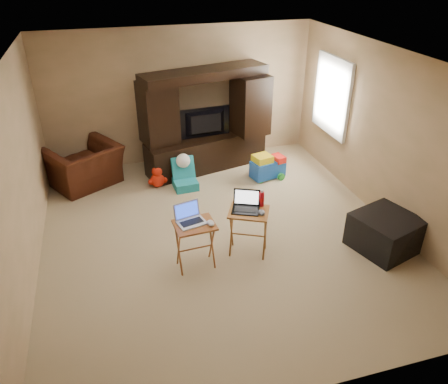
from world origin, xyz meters
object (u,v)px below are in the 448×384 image
object	(u,v)px
laptop_left	(191,215)
mouse_left	(211,223)
ottoman	(385,233)
push_toy	(268,166)
tray_table_left	(195,246)
water_bottle	(262,199)
child_rocker	(185,175)
entertainment_center	(206,121)
recliner	(85,166)
television	(206,124)
mouse_right	(262,212)
plush_toy	(157,177)
laptop_right	(246,203)
tray_table_right	(248,232)

from	to	relation	value
laptop_left	mouse_left	distance (m)	0.26
ottoman	push_toy	bearing A→B (deg)	107.79
tray_table_left	water_bottle	distance (m)	1.06
child_rocker	ottoman	xyz separation A→B (m)	(2.30, -2.44, -0.02)
entertainment_center	recliner	bearing A→B (deg)	168.45
child_rocker	tray_table_left	size ratio (longest dim) A/B	0.80
television	water_bottle	world-z (taller)	television
mouse_right	water_bottle	distance (m)	0.22
plush_toy	push_toy	size ratio (longest dim) A/B	0.63
push_toy	water_bottle	world-z (taller)	water_bottle
entertainment_center	plush_toy	xyz separation A→B (m)	(-1.00, -0.50, -0.74)
television	ottoman	size ratio (longest dim) A/B	1.22
push_toy	recliner	bearing A→B (deg)	155.70
mouse_right	water_bottle	world-z (taller)	water_bottle
child_rocker	laptop_right	xyz separation A→B (m)	(0.41, -2.02, 0.53)
water_bottle	push_toy	bearing A→B (deg)	66.11
recliner	child_rocker	size ratio (longest dim) A/B	2.11
ottoman	tray_table_right	size ratio (longest dim) A/B	1.15
entertainment_center	mouse_left	size ratio (longest dim) A/B	17.05
push_toy	mouse_right	xyz separation A→B (m)	(-0.93, -2.15, 0.47)
entertainment_center	plush_toy	bearing A→B (deg)	-167.15
push_toy	mouse_left	distance (m)	2.76
mouse_left	push_toy	bearing A→B (deg)	53.54
television	tray_table_right	size ratio (longest dim) A/B	1.41
tray_table_right	child_rocker	bearing A→B (deg)	128.81
water_bottle	laptop_right	bearing A→B (deg)	-165.96
television	water_bottle	bearing A→B (deg)	87.30
laptop_right	entertainment_center	bearing A→B (deg)	111.03
child_rocker	laptop_left	bearing A→B (deg)	-101.95
television	laptop_left	distance (m)	2.88
laptop_right	mouse_right	distance (m)	0.24
television	water_bottle	distance (m)	2.61
plush_toy	mouse_left	distance (m)	2.46
child_rocker	push_toy	xyz separation A→B (m)	(1.51, -0.00, -0.03)
television	laptop_left	world-z (taller)	television
push_toy	water_bottle	xyz separation A→B (m)	(-0.86, -1.95, 0.54)
television	child_rocker	world-z (taller)	television
recliner	tray_table_right	distance (m)	3.37
laptop_right	tray_table_left	bearing A→B (deg)	-147.25
ottoman	water_bottle	bearing A→B (deg)	163.53
mouse_right	plush_toy	bearing A→B (deg)	113.73
tray_table_left	mouse_right	size ratio (longest dim) A/B	4.82
laptop_left	plush_toy	bearing A→B (deg)	79.54
laptop_left	water_bottle	size ratio (longest dim) A/B	1.67
child_rocker	laptop_left	distance (m)	2.18
television	tray_table_left	size ratio (longest dim) A/B	1.44
television	plush_toy	xyz separation A→B (m)	(-1.00, -0.46, -0.70)
television	child_rocker	bearing A→B (deg)	44.87
child_rocker	laptop_left	world-z (taller)	laptop_left
mouse_left	mouse_right	xyz separation A→B (m)	(0.68, 0.04, 0.01)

